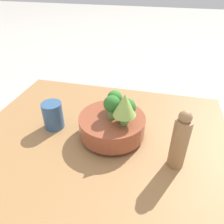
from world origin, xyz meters
TOP-DOWN VIEW (x-y plane):
  - ground_plane at (0.00, 0.00)m, footprint 6.00×6.00m
  - table at (0.00, 0.00)m, footprint 0.86×0.73m
  - bowl at (-0.04, -0.03)m, footprint 0.22×0.22m
  - broccoli_floret_center at (-0.04, -0.03)m, footprint 0.05×0.05m
  - broccoli_floret_front at (-0.04, -0.08)m, footprint 0.05×0.05m
  - romanesco_piece_far at (-0.08, 0.00)m, footprint 0.07×0.07m
  - broccoli_floret_left at (-0.09, -0.02)m, footprint 0.06×0.06m
  - cup at (0.17, -0.03)m, footprint 0.07×0.07m
  - pepper_mill at (-0.25, 0.05)m, footprint 0.05×0.05m

SIDE VIEW (x-z plane):
  - ground_plane at x=0.00m, z-range 0.00..0.00m
  - table at x=0.00m, z-range 0.00..0.03m
  - bowl at x=-0.04m, z-range 0.04..0.12m
  - cup at x=0.17m, z-range 0.03..0.13m
  - pepper_mill at x=-0.25m, z-range 0.03..0.22m
  - broccoli_floret_front at x=-0.04m, z-range 0.12..0.19m
  - broccoli_floret_center at x=-0.04m, z-range 0.12..0.19m
  - broccoli_floret_left at x=-0.09m, z-range 0.12..0.20m
  - romanesco_piece_far at x=-0.08m, z-range 0.13..0.23m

